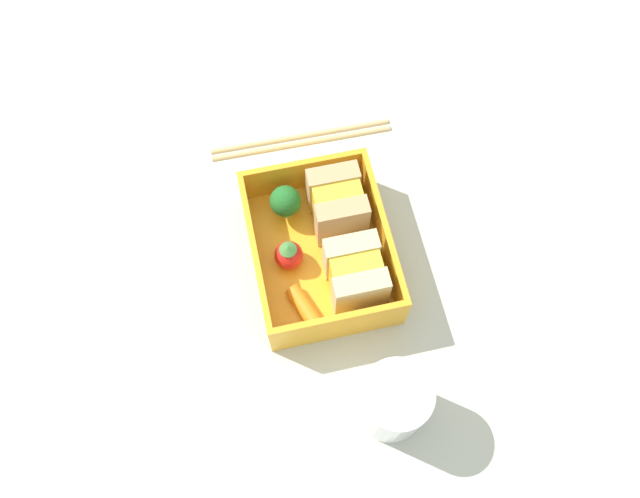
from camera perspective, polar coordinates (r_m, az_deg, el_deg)
name	(u,v)px	position (r cm, az deg, el deg)	size (l,w,h in cm)	color
ground_plane	(320,263)	(67.47, 0.00, -1.26)	(120.00, 120.00, 2.00)	beige
bento_tray	(320,257)	(65.99, 0.00, -0.73)	(17.64, 13.74, 1.20)	gold
bento_rim	(320,245)	(63.20, 0.00, 0.34)	(17.64, 13.74, 4.88)	gold
sandwich_left	(337,204)	(64.69, 1.57, 4.13)	(6.11, 5.37, 5.94)	tan
sandwich_center_left	(355,274)	(61.54, 3.24, -2.26)	(6.11, 5.37, 5.94)	beige
broccoli_floret	(285,202)	(65.39, -3.18, 4.34)	(3.31, 3.31, 4.31)	#8FC760
strawberry_far_left	(288,252)	(63.89, -2.94, -0.28)	(2.98, 2.98, 3.58)	red
carrot_stick_far_left	(305,307)	(62.57, -1.42, -5.35)	(1.59, 1.59, 4.69)	orange
chopstick_pair	(301,139)	(73.39, -1.73, 10.05)	(1.95, 21.04, 0.70)	tan
drinking_glass	(393,402)	(58.58, 6.73, -13.70)	(6.37, 6.37, 8.09)	white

